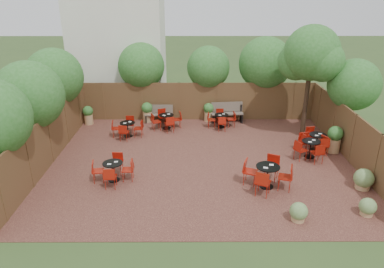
{
  "coord_description": "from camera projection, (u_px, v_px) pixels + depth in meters",
  "views": [
    {
      "loc": [
        -0.42,
        -13.17,
        6.59
      ],
      "look_at": [
        -0.37,
        0.5,
        1.0
      ],
      "focal_mm": 33.92,
      "sensor_mm": 36.0,
      "label": 1
    }
  ],
  "objects": [
    {
      "name": "overhang_foliage",
      "position": [
        153.0,
        79.0,
        16.17
      ],
      "size": [
        15.69,
        10.97,
        2.79
      ],
      "color": "#286320",
      "rests_on": "ground"
    },
    {
      "name": "low_shrubs",
      "position": [
        349.0,
        193.0,
        11.8
      ],
      "size": [
        3.38,
        2.48,
        0.73
      ],
      "color": "#A88154",
      "rests_on": "courtyard_paving"
    },
    {
      "name": "courtyard_paving",
      "position": [
        201.0,
        161.0,
        14.69
      ],
      "size": [
        12.0,
        10.0,
        0.02
      ],
      "primitive_type": "cube",
      "color": "#381A16",
      "rests_on": "ground"
    },
    {
      "name": "fence_left",
      "position": [
        50.0,
        139.0,
        14.29
      ],
      "size": [
        0.08,
        10.0,
        2.0
      ],
      "primitive_type": "cube",
      "color": "#4F361D",
      "rests_on": "ground"
    },
    {
      "name": "bistro_tables",
      "position": [
        221.0,
        143.0,
        15.31
      ],
      "size": [
        9.84,
        7.4,
        0.94
      ],
      "color": "black",
      "rests_on": "courtyard_paving"
    },
    {
      "name": "fence_back",
      "position": [
        199.0,
        101.0,
        18.94
      ],
      "size": [
        12.0,
        0.08,
        2.0
      ],
      "primitive_type": "cube",
      "color": "#4F361D",
      "rests_on": "ground"
    },
    {
      "name": "ground",
      "position": [
        201.0,
        161.0,
        14.69
      ],
      "size": [
        80.0,
        80.0,
        0.0
      ],
      "primitive_type": "plane",
      "color": "#354F23",
      "rests_on": "ground"
    },
    {
      "name": "park_bench_right",
      "position": [
        227.0,
        112.0,
        18.78
      ],
      "size": [
        1.69,
        0.69,
        1.02
      ],
      "rotation": [
        0.0,
        0.0,
        0.1
      ],
      "color": "brown",
      "rests_on": "courtyard_paving"
    },
    {
      "name": "neighbour_building",
      "position": [
        119.0,
        35.0,
        20.56
      ],
      "size": [
        5.0,
        4.0,
        8.0
      ],
      "primitive_type": "cube",
      "color": "silver",
      "rests_on": "ground"
    },
    {
      "name": "courtyard_tree",
      "position": [
        311.0,
        57.0,
        15.72
      ],
      "size": [
        2.63,
        2.53,
        5.1
      ],
      "rotation": [
        0.0,
        0.0,
        0.28
      ],
      "color": "black",
      "rests_on": "courtyard_paving"
    },
    {
      "name": "fence_right",
      "position": [
        353.0,
        139.0,
        14.33
      ],
      "size": [
        0.08,
        10.0,
        2.0
      ],
      "primitive_type": "cube",
      "color": "#4F361D",
      "rests_on": "ground"
    },
    {
      "name": "park_bench_left",
      "position": [
        159.0,
        113.0,
        18.78
      ],
      "size": [
        1.45,
        0.51,
        0.89
      ],
      "rotation": [
        0.0,
        0.0,
        -0.04
      ],
      "color": "brown",
      "rests_on": "courtyard_paving"
    },
    {
      "name": "planters",
      "position": [
        206.0,
        120.0,
        17.49
      ],
      "size": [
        11.88,
        4.42,
        1.16
      ],
      "color": "#A88154",
      "rests_on": "courtyard_paving"
    }
  ]
}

